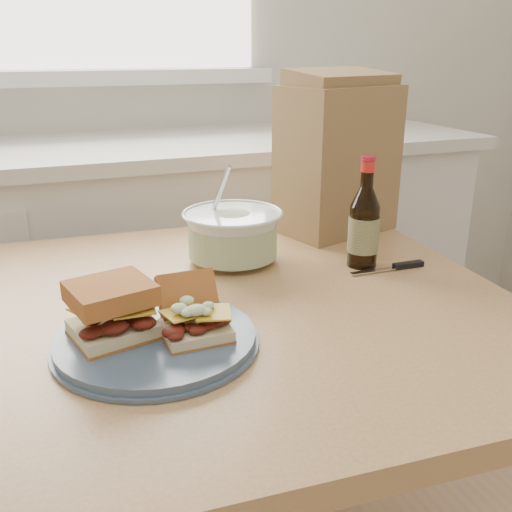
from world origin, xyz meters
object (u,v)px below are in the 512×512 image
object	(u,v)px
beer_bottle	(364,226)
plate	(156,340)
coleslaw_bowl	(233,237)
paper_bag	(337,160)
dining_table	(250,354)

from	to	relation	value
beer_bottle	plate	bearing A→B (deg)	-162.19
coleslaw_bowl	paper_bag	bearing A→B (deg)	21.70
dining_table	beer_bottle	size ratio (longest dim) A/B	4.35
coleslaw_bowl	paper_bag	xyz separation A→B (m)	(0.31, 0.12, 0.12)
plate	beer_bottle	bearing A→B (deg)	21.38
beer_bottle	paper_bag	xyz separation A→B (m)	(0.07, 0.24, 0.09)
coleslaw_bowl	paper_bag	world-z (taller)	paper_bag
plate	beer_bottle	size ratio (longest dim) A/B	1.33
plate	paper_bag	bearing A→B (deg)	38.47
plate	paper_bag	distance (m)	0.71
beer_bottle	dining_table	bearing A→B (deg)	-168.67
dining_table	plate	distance (m)	0.26
coleslaw_bowl	paper_bag	distance (m)	0.36
plate	paper_bag	world-z (taller)	paper_bag
plate	coleslaw_bowl	bearing A→B (deg)	53.12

